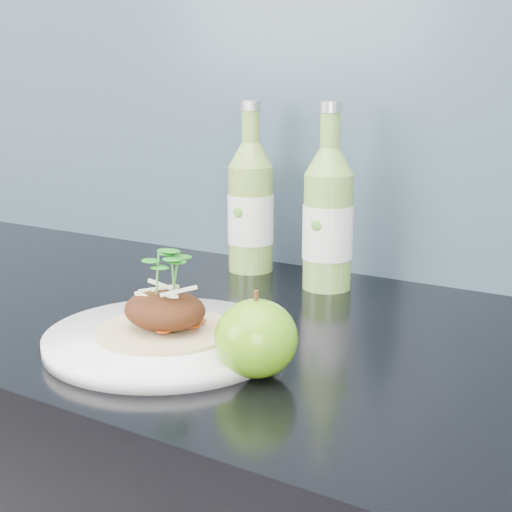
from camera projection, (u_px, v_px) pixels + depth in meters
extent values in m
cube|color=#6B8EA9|center=(354.00, 37.00, 1.04)|extent=(4.00, 0.02, 0.70)
cylinder|color=white|center=(166.00, 339.00, 0.79)|extent=(0.33, 0.33, 0.02)
cylinder|color=tan|center=(165.00, 330.00, 0.78)|extent=(0.15, 0.15, 0.00)
ellipsoid|color=#4A220D|center=(165.00, 310.00, 0.78)|extent=(0.09, 0.08, 0.04)
ellipsoid|color=#4C880E|center=(256.00, 338.00, 0.70)|extent=(0.11, 0.11, 0.08)
cylinder|color=#472D14|center=(256.00, 297.00, 0.69)|extent=(0.01, 0.00, 0.01)
cylinder|color=#81A745|center=(251.00, 219.00, 1.10)|extent=(0.07, 0.07, 0.16)
cone|color=#81A745|center=(251.00, 155.00, 1.08)|extent=(0.07, 0.07, 0.04)
cylinder|color=#81A745|center=(251.00, 127.00, 1.07)|extent=(0.03, 0.03, 0.05)
cylinder|color=silver|center=(250.00, 106.00, 1.06)|extent=(0.03, 0.03, 0.01)
cylinder|color=white|center=(251.00, 219.00, 1.10)|extent=(0.07, 0.07, 0.08)
ellipsoid|color=#59A533|center=(238.00, 213.00, 1.07)|extent=(0.02, 0.00, 0.02)
cylinder|color=#7CAA46|center=(328.00, 232.00, 1.00)|extent=(0.09, 0.09, 0.16)
cone|color=#7CAA46|center=(329.00, 161.00, 0.98)|extent=(0.07, 0.07, 0.04)
cylinder|color=#7CAA46|center=(330.00, 130.00, 0.97)|extent=(0.03, 0.03, 0.05)
cylinder|color=silver|center=(331.00, 107.00, 0.96)|extent=(0.03, 0.03, 0.01)
cylinder|color=white|center=(328.00, 232.00, 1.00)|extent=(0.09, 0.09, 0.08)
ellipsoid|color=#59A533|center=(316.00, 225.00, 0.97)|extent=(0.02, 0.00, 0.02)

